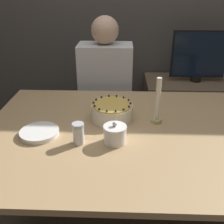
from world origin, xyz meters
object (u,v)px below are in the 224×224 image
at_px(cake, 112,111).
at_px(sugar_shaker, 78,133).
at_px(tv_monitor, 199,56).
at_px(candle, 157,105).
at_px(person_man_blue_shirt, 106,106).
at_px(sugar_bowl, 115,134).

bearing_deg(cake, sugar_shaker, -120.09).
bearing_deg(cake, tv_monitor, 53.87).
distance_m(candle, tv_monitor, 1.13).
bearing_deg(sugar_shaker, candle, 30.01).
distance_m(cake, person_man_blue_shirt, 0.67).
distance_m(cake, sugar_bowl, 0.24).
bearing_deg(sugar_bowl, candle, 44.03).
distance_m(candle, person_man_blue_shirt, 0.78).
relative_size(sugar_shaker, tv_monitor, 0.22).
height_order(sugar_shaker, candle, candle).
relative_size(cake, tv_monitor, 0.48).
height_order(sugar_bowl, sugar_shaker, sugar_bowl).
relative_size(candle, person_man_blue_shirt, 0.21).
bearing_deg(candle, cake, 173.00).
xyz_separation_m(sugar_bowl, sugar_shaker, (-0.17, -0.01, 0.01)).
xyz_separation_m(cake, candle, (0.24, -0.03, 0.06)).
bearing_deg(tv_monitor, candle, -115.25).
xyz_separation_m(cake, sugar_bowl, (0.02, -0.24, -0.00)).
xyz_separation_m(sugar_shaker, tv_monitor, (0.87, 1.25, 0.06)).
xyz_separation_m(candle, person_man_blue_shirt, (-0.31, 0.65, -0.31)).
distance_m(cake, candle, 0.25).
bearing_deg(person_man_blue_shirt, tv_monitor, -154.79).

